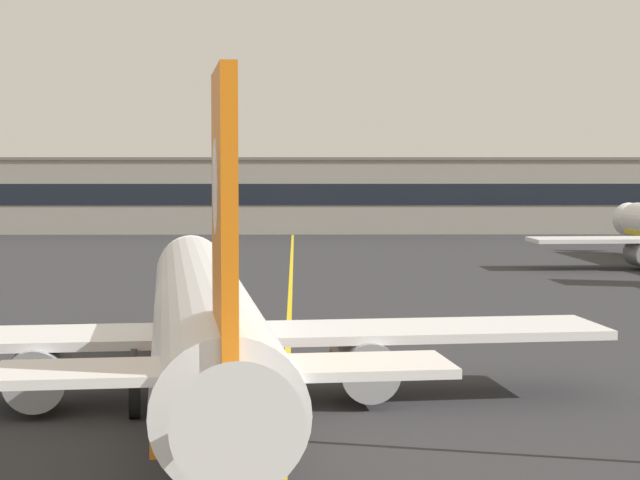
# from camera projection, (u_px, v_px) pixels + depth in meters

# --- Properties ---
(taxiway_centreline) EXTENTS (2.04, 179.99, 0.01)m
(taxiway_centreline) POSITION_uv_depth(u_px,v_px,m) (288.00, 344.00, 58.86)
(taxiway_centreline) COLOR yellow
(taxiway_centreline) RESTS_ON ground
(airliner_foreground) EXTENTS (32.35, 41.48, 11.65)m
(airliner_foreground) POSITION_uv_depth(u_px,v_px,m) (204.00, 319.00, 43.68)
(airliner_foreground) COLOR white
(airliner_foreground) RESTS_ON ground
(safety_cone_by_nose_gear) EXTENTS (0.44, 0.44, 0.55)m
(safety_cone_by_nose_gear) POSITION_uv_depth(u_px,v_px,m) (252.00, 334.00, 60.72)
(safety_cone_by_nose_gear) COLOR orange
(safety_cone_by_nose_gear) RESTS_ON ground
(terminal_building) EXTENTS (159.10, 12.40, 10.16)m
(terminal_building) POSITION_uv_depth(u_px,v_px,m) (321.00, 195.00, 155.24)
(terminal_building) COLOR #9E998E
(terminal_building) RESTS_ON ground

